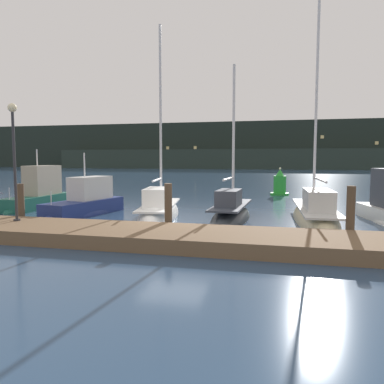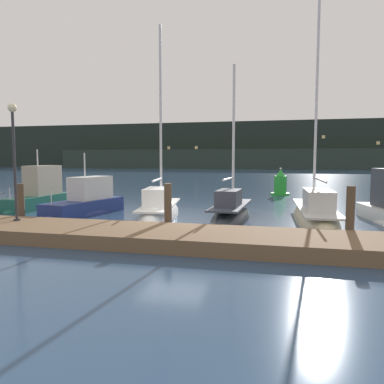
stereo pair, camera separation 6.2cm
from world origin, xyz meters
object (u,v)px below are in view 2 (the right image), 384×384
Objects in this scene: sailboat_berth_6 at (315,217)px; channel_buoy at (280,185)px; motorboat_berth_2 at (39,200)px; sailboat_berth_5 at (231,216)px; dock_lamppost at (14,143)px; sailboat_berth_4 at (159,213)px; motorboat_berth_3 at (85,208)px.

channel_buoy is (-1.60, 11.63, 0.62)m from sailboat_berth_6.
sailboat_berth_5 reaches higher than motorboat_berth_2.
motorboat_berth_2 is 1.19× the size of dock_lamppost.
sailboat_berth_6 is 11.76m from channel_buoy.
sailboat_berth_5 is 9.30m from dock_lamppost.
motorboat_berth_2 is 0.52× the size of sailboat_berth_4.
sailboat_berth_4 is at bearing -114.58° from channel_buoy.
sailboat_berth_4 is at bearing -176.47° from sailboat_berth_6.
sailboat_berth_6 reaches higher than channel_buoy.
motorboat_berth_2 is 7.78m from dock_lamppost.
sailboat_berth_5 is at bearing 0.17° from motorboat_berth_3.
sailboat_berth_4 is 13.29m from channel_buoy.
sailboat_berth_5 is 12.50m from channel_buoy.
sailboat_berth_5 reaches higher than channel_buoy.
dock_lamppost reaches higher than channel_buoy.
dock_lamppost reaches higher than motorboat_berth_3.
sailboat_berth_6 is at bearing 26.15° from dock_lamppost.
sailboat_berth_5 is 0.66× the size of sailboat_berth_6.
motorboat_berth_3 is at bearing -176.33° from sailboat_berth_6.
sailboat_berth_4 is 1.30× the size of sailboat_berth_5.
motorboat_berth_3 reaches higher than channel_buoy.
motorboat_berth_2 is 2.47× the size of channel_buoy.
motorboat_berth_2 reaches higher than motorboat_berth_3.
dock_lamppost is at bearing -147.23° from sailboat_berth_5.
sailboat_berth_4 is (3.76, 0.26, -0.17)m from motorboat_berth_3.
motorboat_berth_2 is 16.90m from channel_buoy.
sailboat_berth_5 is at bearing -8.01° from motorboat_berth_2.
motorboat_berth_2 is 0.68× the size of sailboat_berth_5.
motorboat_berth_3 is (3.74, -1.56, -0.14)m from motorboat_berth_2.
dock_lamppost is at bearing -153.85° from sailboat_berth_6.
sailboat_berth_6 is (14.61, -0.87, -0.29)m from motorboat_berth_2.
sailboat_berth_6 reaches higher than motorboat_berth_2.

